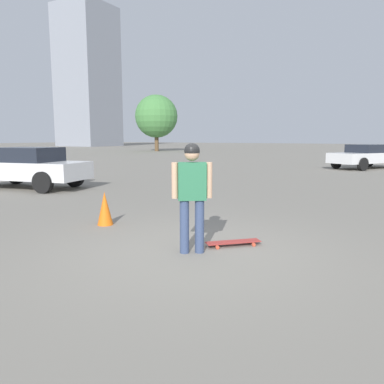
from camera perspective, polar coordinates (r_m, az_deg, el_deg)
The scene contains 8 objects.
ground_plane at distance 5.92m, azimuth 0.00°, elevation -9.21°, with size 220.00×220.00×0.00m, color gray.
person at distance 5.70m, azimuth 0.00°, elevation 0.56°, with size 0.41×0.53×1.70m.
skateboard at distance 6.29m, azimuth 6.29°, elevation -7.61°, with size 0.79×0.81×0.07m.
car_parked_near at distance 14.37m, azimuth -23.71°, elevation 3.53°, with size 2.55×4.52×1.44m.
car_parked_far at distance 23.87m, azimuth 25.10°, elevation 5.03°, with size 4.99×3.92×1.39m.
building_block_distant at distance 83.14m, azimuth -15.62°, elevation 16.45°, with size 9.72×9.97×27.98m.
tree_distant at distance 49.74m, azimuth -5.46°, elevation 11.40°, with size 5.52×5.52×7.27m.
traffic_cone at distance 7.87m, azimuth -13.14°, elevation -2.44°, with size 0.32×0.32×0.69m.
Camera 1 is at (4.90, 2.80, 1.78)m, focal length 35.00 mm.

